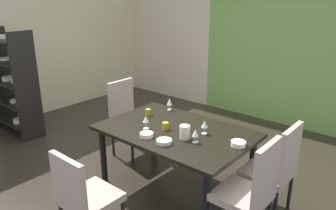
# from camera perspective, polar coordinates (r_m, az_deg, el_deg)

# --- Properties ---
(ground_plane) EXTENTS (5.89, 5.57, 0.02)m
(ground_plane) POSITION_cam_1_polar(r_m,az_deg,el_deg) (4.30, -5.13, -11.19)
(ground_plane) COLOR black
(back_panel_interior) EXTENTS (2.18, 0.10, 2.62)m
(back_panel_interior) POSITION_cam_1_polar(r_m,az_deg,el_deg) (7.04, -0.25, 12.16)
(back_panel_interior) COLOR beige
(back_panel_interior) RESTS_ON ground_plane
(garden_window_panel) EXTENTS (3.71, 0.10, 2.62)m
(garden_window_panel) POSITION_cam_1_polar(r_m,az_deg,el_deg) (5.61, 23.62, 8.86)
(garden_window_panel) COLOR #6EA049
(garden_window_panel) RESTS_ON ground_plane
(left_interior_panel) EXTENTS (0.10, 5.57, 2.62)m
(left_interior_panel) POSITION_cam_1_polar(r_m,az_deg,el_deg) (6.20, -25.07, 9.48)
(left_interior_panel) COLOR beige
(left_interior_panel) RESTS_ON ground_plane
(dining_table) EXTENTS (1.64, 1.08, 0.73)m
(dining_table) POSITION_cam_1_polar(r_m,az_deg,el_deg) (3.61, 1.30, -5.45)
(dining_table) COLOR black
(dining_table) RESTS_ON ground_plane
(chair_right_near) EXTENTS (0.44, 0.44, 1.02)m
(chair_right_near) POSITION_cam_1_polar(r_m,az_deg,el_deg) (2.97, 14.34, -14.01)
(chair_right_near) COLOR #A58E83
(chair_right_near) RESTS_ON ground_plane
(chair_left_far) EXTENTS (0.45, 0.44, 1.03)m
(chair_left_far) POSITION_cam_1_polar(r_m,az_deg,el_deg) (4.48, -7.09, -1.87)
(chair_left_far) COLOR #A58E83
(chair_left_far) RESTS_ON ground_plane
(chair_head_near) EXTENTS (0.44, 0.44, 0.92)m
(chair_head_near) POSITION_cam_1_polar(r_m,az_deg,el_deg) (2.96, -14.60, -14.96)
(chair_head_near) COLOR #A58E83
(chair_head_near) RESTS_ON ground_plane
(chair_right_far) EXTENTS (0.44, 0.44, 0.99)m
(chair_right_far) POSITION_cam_1_polar(r_m,az_deg,el_deg) (3.40, 18.25, -10.18)
(chair_right_far) COLOR #A58E83
(chair_right_far) RESTS_ON ground_plane
(display_shelf) EXTENTS (0.92, 0.37, 1.64)m
(display_shelf) POSITION_cam_1_polar(r_m,az_deg,el_deg) (5.63, -25.40, 3.54)
(display_shelf) COLOR black
(display_shelf) RESTS_ON ground_plane
(wine_glass_right) EXTENTS (0.07, 0.07, 0.14)m
(wine_glass_right) POSITION_cam_1_polar(r_m,az_deg,el_deg) (3.45, 6.39, -3.43)
(wine_glass_right) COLOR silver
(wine_glass_right) RESTS_ON dining_table
(wine_glass_east) EXTENTS (0.07, 0.07, 0.14)m
(wine_glass_east) POSITION_cam_1_polar(r_m,az_deg,el_deg) (3.25, 4.81, -4.90)
(wine_glass_east) COLOR silver
(wine_glass_east) RESTS_ON dining_table
(wine_glass_south) EXTENTS (0.07, 0.07, 0.15)m
(wine_glass_south) POSITION_cam_1_polar(r_m,az_deg,el_deg) (3.57, -3.89, -2.56)
(wine_glass_south) COLOR silver
(wine_glass_south) RESTS_ON dining_table
(wine_glass_front) EXTENTS (0.07, 0.07, 0.15)m
(wine_glass_front) POSITION_cam_1_polar(r_m,az_deg,el_deg) (4.13, 0.25, 0.55)
(wine_glass_front) COLOR silver
(wine_glass_front) RESTS_ON dining_table
(serving_bowl_near_shelf) EXTENTS (0.15, 0.15, 0.05)m
(serving_bowl_near_shelf) POSITION_cam_1_polar(r_m,az_deg,el_deg) (3.27, 12.14, -6.60)
(serving_bowl_near_shelf) COLOR silver
(serving_bowl_near_shelf) RESTS_ON dining_table
(serving_bowl_west) EXTENTS (0.16, 0.16, 0.04)m
(serving_bowl_west) POSITION_cam_1_polar(r_m,az_deg,el_deg) (3.25, -0.67, -6.37)
(serving_bowl_west) COLOR silver
(serving_bowl_west) RESTS_ON dining_table
(serving_bowl_center) EXTENTS (0.14, 0.14, 0.04)m
(serving_bowl_center) POSITION_cam_1_polar(r_m,az_deg,el_deg) (3.40, -3.75, -5.20)
(serving_bowl_center) COLOR white
(serving_bowl_center) RESTS_ON dining_table
(cup_near_window) EXTENTS (0.06, 0.06, 0.08)m
(cup_near_window) POSITION_cam_1_polar(r_m,az_deg,el_deg) (3.99, -3.48, -1.23)
(cup_near_window) COLOR #A89516
(cup_near_window) RESTS_ON dining_table
(cup_left) EXTENTS (0.07, 0.07, 0.08)m
(cup_left) POSITION_cam_1_polar(r_m,az_deg,el_deg) (3.57, -0.46, -3.65)
(cup_left) COLOR #B68824
(cup_left) RESTS_ON dining_table
(pitcher_rear) EXTENTS (0.12, 0.11, 0.15)m
(pitcher_rear) POSITION_cam_1_polar(r_m,az_deg,el_deg) (3.33, 2.95, -4.73)
(pitcher_rear) COLOR beige
(pitcher_rear) RESTS_ON dining_table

